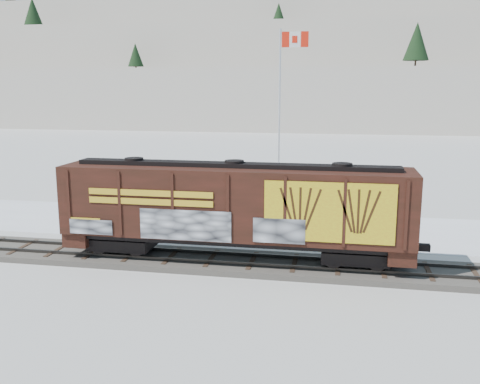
% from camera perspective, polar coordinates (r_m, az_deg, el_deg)
% --- Properties ---
extents(ground, '(500.00, 500.00, 0.00)m').
position_cam_1_polar(ground, '(26.56, -7.30, -7.35)').
color(ground, white).
rests_on(ground, ground).
extents(rail_track, '(50.00, 3.40, 0.43)m').
position_cam_1_polar(rail_track, '(26.52, -7.31, -7.05)').
color(rail_track, '#59544C').
rests_on(rail_track, ground).
extents(parking_strip, '(40.00, 8.00, 0.03)m').
position_cam_1_polar(parking_strip, '(33.47, -3.35, -3.36)').
color(parking_strip, white).
rests_on(parking_strip, ground).
extents(hillside, '(360.00, 110.00, 93.00)m').
position_cam_1_polar(hillside, '(164.03, 8.11, 13.10)').
color(hillside, white).
rests_on(hillside, ground).
extents(hopper_railcar, '(16.30, 3.06, 4.52)m').
position_cam_1_polar(hopper_railcar, '(24.99, -0.59, -1.45)').
color(hopper_railcar, black).
rests_on(hopper_railcar, rail_track).
extents(flagpole, '(2.30, 0.90, 12.15)m').
position_cam_1_polar(flagpole, '(36.69, 4.34, 5.08)').
color(flagpole, silver).
rests_on(flagpole, ground).
extents(car_silver, '(4.22, 2.28, 1.37)m').
position_cam_1_polar(car_silver, '(36.09, -13.98, -1.47)').
color(car_silver, silver).
rests_on(car_silver, parking_strip).
extents(car_white, '(4.88, 3.35, 1.52)m').
position_cam_1_polar(car_white, '(33.26, 6.15, -2.13)').
color(car_white, silver).
rests_on(car_white, parking_strip).
extents(car_dark, '(4.74, 2.10, 1.35)m').
position_cam_1_polar(car_dark, '(33.83, -0.53, -1.99)').
color(car_dark, black).
rests_on(car_dark, parking_strip).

